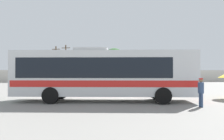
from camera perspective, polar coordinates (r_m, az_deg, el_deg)
ground_plane at (r=24.88m, az=-0.60°, el=-5.11°), size 300.00×300.00×0.00m
perimeter_wall at (r=41.95m, az=-2.00°, el=-1.65°), size 80.00×0.30×2.36m
coach_bus_silver_red at (r=14.21m, az=-2.64°, el=-0.80°), size 12.10×3.70×3.58m
attendant_by_bus_door at (r=12.92m, az=22.93°, el=-5.16°), size 0.36×0.36×1.63m
parked_car_leftmost_black at (r=38.84m, az=-20.20°, el=-2.31°), size 4.60×2.29×1.44m
parked_car_second_black at (r=37.83m, az=-10.86°, el=-2.36°), size 4.13×2.20×1.48m
parked_car_third_silver at (r=37.00m, az=-1.13°, el=-2.42°), size 4.40×2.24×1.47m
utility_pole_near at (r=45.12m, az=-14.94°, el=1.82°), size 1.77×0.60×7.32m
utility_pole_far at (r=44.40m, az=-12.41°, el=2.01°), size 1.77×0.60×7.56m
roadside_tree_left at (r=49.42m, az=-14.85°, el=2.56°), size 3.78×3.78×6.29m
roadside_tree_midleft at (r=44.44m, az=0.58°, el=3.39°), size 4.53×4.53×6.98m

